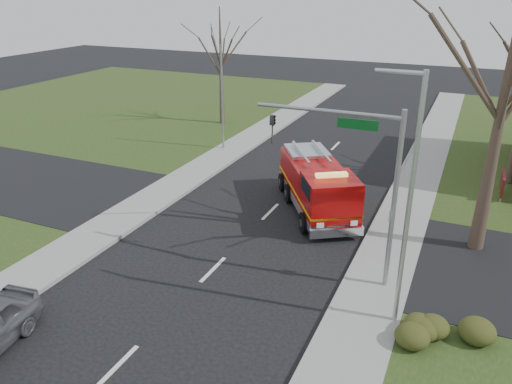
% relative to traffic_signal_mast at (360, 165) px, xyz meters
% --- Properties ---
extents(ground, '(120.00, 120.00, 0.00)m').
position_rel_traffic_signal_mast_xyz_m(ground, '(-5.21, -1.50, -4.71)').
color(ground, black).
rests_on(ground, ground).
extents(sidewalk_right, '(2.40, 80.00, 0.15)m').
position_rel_traffic_signal_mast_xyz_m(sidewalk_right, '(0.99, -1.50, -4.63)').
color(sidewalk_right, gray).
rests_on(sidewalk_right, ground).
extents(sidewalk_left, '(2.40, 80.00, 0.15)m').
position_rel_traffic_signal_mast_xyz_m(sidewalk_left, '(-11.41, -1.50, -4.63)').
color(sidewalk_left, gray).
rests_on(sidewalk_left, ground).
extents(health_center_sign, '(0.12, 2.00, 1.40)m').
position_rel_traffic_signal_mast_xyz_m(health_center_sign, '(5.29, 11.00, -3.83)').
color(health_center_sign, '#561614').
rests_on(health_center_sign, ground).
extents(hedge_corner, '(2.80, 2.00, 0.90)m').
position_rel_traffic_signal_mast_xyz_m(hedge_corner, '(3.79, -2.50, -4.13)').
color(hedge_corner, '#2A3212').
rests_on(hedge_corner, lawn_right).
extents(bare_tree_near, '(6.00, 6.00, 12.00)m').
position_rel_traffic_signal_mast_xyz_m(bare_tree_near, '(4.29, 4.50, 2.71)').
color(bare_tree_near, '#392A21').
rests_on(bare_tree_near, ground).
extents(bare_tree_left, '(4.50, 4.50, 9.00)m').
position_rel_traffic_signal_mast_xyz_m(bare_tree_left, '(-15.21, 18.50, 0.86)').
color(bare_tree_left, '#392A21').
rests_on(bare_tree_left, ground).
extents(traffic_signal_mast, '(5.29, 0.18, 6.80)m').
position_rel_traffic_signal_mast_xyz_m(traffic_signal_mast, '(0.00, 0.00, 0.00)').
color(traffic_signal_mast, gray).
rests_on(traffic_signal_mast, ground).
extents(streetlight_pole, '(1.48, 0.16, 8.40)m').
position_rel_traffic_signal_mast_xyz_m(streetlight_pole, '(1.93, -2.00, -0.16)').
color(streetlight_pole, '#B7BABF').
rests_on(streetlight_pole, ground).
extents(utility_pole_far, '(0.14, 0.14, 7.00)m').
position_rel_traffic_signal_mast_xyz_m(utility_pole_far, '(-12.01, 12.50, -1.21)').
color(utility_pole_far, gray).
rests_on(utility_pole_far, ground).
extents(fire_engine, '(5.74, 7.17, 2.81)m').
position_rel_traffic_signal_mast_xyz_m(fire_engine, '(-3.17, 5.61, -3.43)').
color(fire_engine, '#9F0707').
rests_on(fire_engine, ground).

